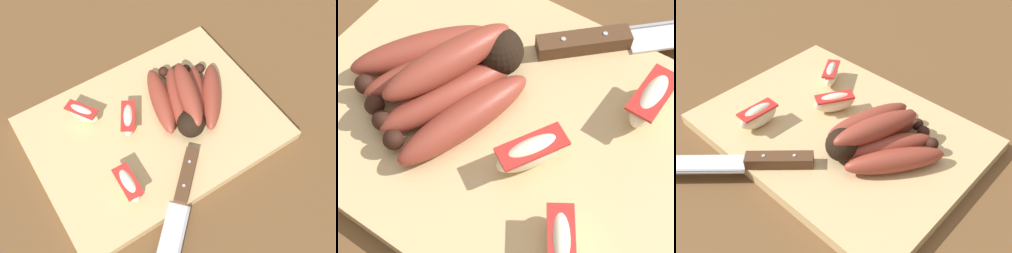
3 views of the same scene
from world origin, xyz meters
The scene contains 7 objects.
ground_plane centered at (0.00, 0.00, 0.00)m, with size 6.00×6.00×0.00m, color brown.
cutting_board centered at (0.00, 0.00, 0.01)m, with size 0.44×0.32×0.02m, color tan.
banana_bunch centered at (0.08, 0.00, 0.04)m, with size 0.18×0.19×0.06m.
chefs_knife centered at (-0.04, -0.15, 0.03)m, with size 0.22×0.21×0.02m.
apple_wedge_near centered at (-0.10, 0.08, 0.04)m, with size 0.05×0.07×0.03m.
apple_wedge_middle centered at (-0.10, -0.08, 0.04)m, with size 0.03×0.07×0.04m.
apple_wedge_far centered at (-0.04, 0.03, 0.04)m, with size 0.06×0.07×0.04m.
Camera 2 is at (-0.14, 0.22, 0.45)m, focal length 54.88 mm.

